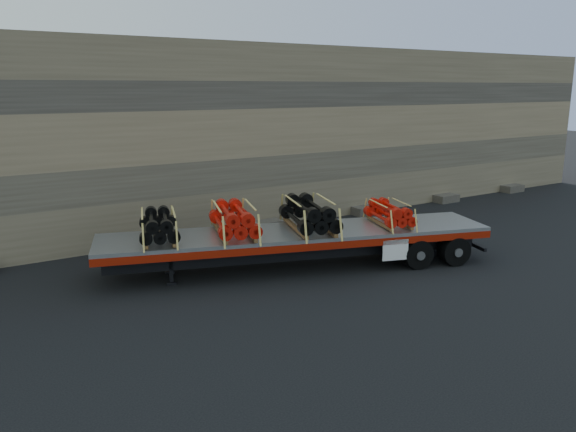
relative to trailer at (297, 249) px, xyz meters
name	(u,v)px	position (x,y,z in m)	size (l,w,h in m)	color
ground	(288,272)	(-0.44, -0.17, -0.59)	(120.00, 120.00, 0.00)	black
rock_wall	(196,138)	(-0.44, 6.33, 2.91)	(44.00, 3.00, 7.00)	#7A6B54
trailer	(297,249)	(0.00, 0.00, 0.00)	(11.76, 2.26, 1.18)	#AEB1B6
bundle_front	(159,227)	(-3.86, 1.25, 0.96)	(1.06, 2.11, 0.75)	black
bundle_midfront	(234,221)	(-1.82, 0.59, 1.01)	(1.19, 2.38, 0.84)	red
bundle_midrear	(309,215)	(0.35, -0.11, 1.03)	(1.26, 2.52, 0.89)	black
bundle_rear	(389,214)	(2.84, -0.92, 0.93)	(0.95, 1.91, 0.68)	red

